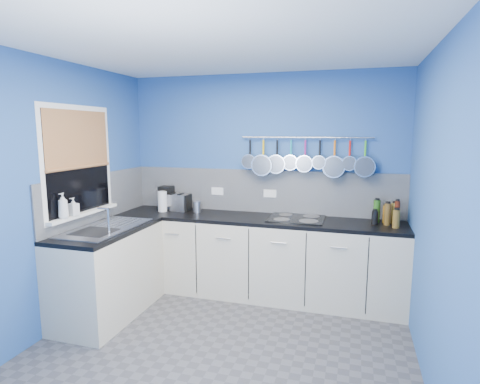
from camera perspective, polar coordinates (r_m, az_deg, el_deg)
The scene contains 44 objects.
floor at distance 3.63m, azimuth -2.81°, elevation -21.99°, with size 3.20×3.00×0.02m, color #47474C.
ceiling at distance 3.18m, azimuth -3.18°, elevation 20.83°, with size 3.20×3.00×0.02m, color white.
wall_back at distance 4.60m, azimuth 3.28°, elevation 1.38°, with size 3.20×0.02×2.50m, color #2B5499.
wall_front at distance 1.86m, azimuth -18.89°, elevation -10.43°, with size 3.20×0.02×2.50m, color #2B5499.
wall_left at distance 4.00m, azimuth -25.30°, elevation -0.61°, with size 0.02×3.00×2.50m, color #2B5499.
wall_right at distance 3.05m, azimuth 26.95°, elevation -3.46°, with size 0.02×3.00×2.50m, color #2B5499.
backsplash_back at distance 4.60m, azimuth 3.21°, elevation 0.11°, with size 3.20×0.02×0.50m, color #9D9DA0.
backsplash_left at distance 4.46m, azimuth -19.90°, elevation -0.69°, with size 0.02×1.80×0.50m, color #9D9DA0.
cabinet_run_back at distance 4.49m, azimuth 2.27°, elevation -9.55°, with size 3.20×0.60×0.86m, color beige.
worktop_back at distance 4.37m, azimuth 2.31°, elevation -3.95°, with size 3.20×0.60×0.04m, color black.
cabinet_run_left at distance 4.24m, azimuth -18.61°, elevation -11.19°, with size 0.60×1.20×0.86m, color beige.
worktop_left at distance 4.11m, azimuth -18.92°, elevation -5.27°, with size 0.60×1.20×0.04m, color black.
window_frame at distance 4.17m, azimuth -22.48°, elevation 4.08°, with size 0.01×1.00×1.10m, color white.
window_glass at distance 4.17m, azimuth -22.42°, elevation 4.08°, with size 0.01×0.90×1.00m, color black.
bamboo_blind at distance 4.15m, azimuth -22.52°, elevation 7.17°, with size 0.01×0.90×0.55m, color #A47348.
window_sill at distance 4.22m, azimuth -21.80°, elevation -2.90°, with size 0.10×0.98×0.03m, color white.
sink_unit at distance 4.10m, azimuth -18.94°, elevation -4.95°, with size 0.50×0.95×0.01m, color silver.
mixer_tap at distance 3.84m, azimuth -18.63°, elevation -3.93°, with size 0.12×0.08×0.26m, color silver, non-canonical shape.
socket_left at distance 4.74m, azimuth -3.31°, elevation 0.13°, with size 0.15×0.01×0.09m, color white.
socket_right at distance 4.57m, azimuth 4.39°, elevation -0.22°, with size 0.15×0.01×0.09m, color white.
pot_rail at distance 4.42m, azimuth 9.55°, elevation 7.85°, with size 0.02×0.02×1.45m, color silver.
soap_bottle_a at distance 3.96m, azimuth -24.40°, elevation -1.83°, with size 0.09×0.09×0.24m, color white.
soap_bottle_b at distance 4.06m, azimuth -23.12°, elevation -1.97°, with size 0.08×0.08×0.17m, color white.
paper_towel at distance 4.75m, azimuth -11.24°, elevation -1.36°, with size 0.11×0.11×0.24m, color white.
coffee_maker at distance 4.84m, azimuth -10.76°, elevation -0.88°, with size 0.16×0.18×0.29m, color black, non-canonical shape.
toaster at distance 4.79m, azimuth -9.20°, elevation -1.47°, with size 0.31×0.17×0.20m, color silver.
canister at distance 4.64m, azimuth -6.27°, elevation -2.14°, with size 0.09×0.09×0.13m, color silver.
hob at distance 4.33m, azimuth 8.26°, elevation -3.81°, with size 0.60×0.52×0.01m, color black.
pan_0 at distance 4.54m, azimuth 1.45°, elevation 5.72°, with size 0.17×0.10×0.36m, color silver, non-canonical shape.
pan_1 at distance 4.50m, azimuth 3.41°, elevation 5.20°, with size 0.24×0.11×0.43m, color silver, non-canonical shape.
pan_2 at distance 4.47m, azimuth 5.40°, elevation 5.33°, with size 0.22×0.09×0.41m, color silver, non-canonical shape.
pan_3 at distance 4.44m, azimuth 7.43°, elevation 5.53°, with size 0.18×0.07×0.37m, color silver, non-canonical shape.
pan_4 at distance 4.41m, azimuth 9.47°, elevation 5.38°, with size 0.19×0.10×0.38m, color silver, non-canonical shape.
pan_5 at distance 4.40m, azimuth 11.54°, elevation 5.56°, with size 0.15×0.11×0.34m, color silver, non-canonical shape.
pan_6 at distance 4.39m, azimuth 13.59°, elevation 4.89°, with size 0.24×0.10×0.43m, color silver, non-canonical shape.
pan_7 at distance 4.38m, azimuth 15.69°, elevation 5.34°, with size 0.16×0.10×0.35m, color silver, non-canonical shape.
pan_8 at distance 4.38m, azimuth 17.75°, elevation 4.85°, with size 0.22×0.11×0.41m, color silver, non-canonical shape.
condiment_0 at distance 4.34m, azimuth 21.56°, elevation -2.92°, with size 0.06×0.06×0.22m, color olive.
condiment_1 at distance 4.36m, azimuth 20.42°, elevation -3.05°, with size 0.05×0.05×0.18m, color #8C5914.
condiment_2 at distance 4.36m, azimuth 19.30°, elevation -2.65°, with size 0.07×0.07×0.24m, color #265919.
condiment_3 at distance 4.26m, azimuth 21.91°, elevation -2.91°, with size 0.05×0.05×0.25m, color #4C190C.
condiment_4 at distance 4.26m, azimuth 20.70°, elevation -3.05°, with size 0.06×0.06×0.22m, color brown.
condiment_5 at distance 4.24m, azimuth 19.05°, elevation -3.58°, with size 0.07×0.07×0.14m, color black.
condiment_6 at distance 4.17m, azimuth 21.82°, elevation -3.65°, with size 0.07×0.07×0.18m, color brown.
Camera 1 is at (1.04, -2.93, 1.85)m, focal length 29.27 mm.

